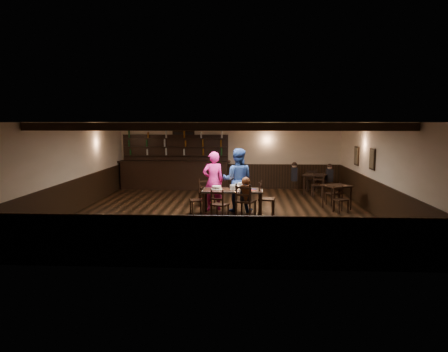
{
  "coord_description": "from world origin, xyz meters",
  "views": [
    {
      "loc": [
        0.7,
        -12.8,
        2.7
      ],
      "look_at": [
        0.01,
        0.2,
        1.09
      ],
      "focal_mm": 35.0,
      "sensor_mm": 36.0,
      "label": 1
    }
  ],
  "objects_px": {
    "chair_near_left": "(219,202)",
    "chair_near_right": "(244,199)",
    "dining_table": "(232,192)",
    "woman_pink": "(213,181)",
    "cake": "(217,188)",
    "bar_counter": "(175,171)",
    "man_blue": "(238,180)"
  },
  "relations": [
    {
      "from": "cake",
      "to": "woman_pink",
      "type": "bearing_deg",
      "value": 103.23
    },
    {
      "from": "dining_table",
      "to": "bar_counter",
      "type": "distance_m",
      "value": 5.58
    },
    {
      "from": "dining_table",
      "to": "chair_near_right",
      "type": "relative_size",
      "value": 1.7
    },
    {
      "from": "chair_near_right",
      "to": "bar_counter",
      "type": "relative_size",
      "value": 0.23
    },
    {
      "from": "chair_near_right",
      "to": "man_blue",
      "type": "height_order",
      "value": "man_blue"
    },
    {
      "from": "dining_table",
      "to": "man_blue",
      "type": "height_order",
      "value": "man_blue"
    },
    {
      "from": "dining_table",
      "to": "woman_pink",
      "type": "height_order",
      "value": "woman_pink"
    },
    {
      "from": "chair_near_left",
      "to": "bar_counter",
      "type": "bearing_deg",
      "value": 110.56
    },
    {
      "from": "dining_table",
      "to": "chair_near_left",
      "type": "xyz_separation_m",
      "value": [
        -0.36,
        -0.76,
        -0.17
      ]
    },
    {
      "from": "chair_near_left",
      "to": "dining_table",
      "type": "bearing_deg",
      "value": 65.05
    },
    {
      "from": "chair_near_right",
      "to": "woman_pink",
      "type": "xyz_separation_m",
      "value": [
        -0.97,
        1.34,
        0.31
      ]
    },
    {
      "from": "cake",
      "to": "chair_near_left",
      "type": "bearing_deg",
      "value": -82.29
    },
    {
      "from": "chair_near_left",
      "to": "woman_pink",
      "type": "bearing_deg",
      "value": 100.16
    },
    {
      "from": "chair_near_left",
      "to": "chair_near_right",
      "type": "xyz_separation_m",
      "value": [
        0.71,
        0.12,
        0.09
      ]
    },
    {
      "from": "chair_near_left",
      "to": "man_blue",
      "type": "bearing_deg",
      "value": 69.55
    },
    {
      "from": "chair_near_left",
      "to": "chair_near_right",
      "type": "bearing_deg",
      "value": 9.4
    },
    {
      "from": "man_blue",
      "to": "bar_counter",
      "type": "height_order",
      "value": "bar_counter"
    },
    {
      "from": "woman_pink",
      "to": "cake",
      "type": "distance_m",
      "value": 0.67
    },
    {
      "from": "chair_near_left",
      "to": "chair_near_right",
      "type": "distance_m",
      "value": 0.72
    },
    {
      "from": "chair_near_left",
      "to": "chair_near_right",
      "type": "height_order",
      "value": "chair_near_right"
    },
    {
      "from": "chair_near_right",
      "to": "cake",
      "type": "distance_m",
      "value": 1.1
    },
    {
      "from": "chair_near_right",
      "to": "man_blue",
      "type": "distance_m",
      "value": 1.27
    },
    {
      "from": "woman_pink",
      "to": "cake",
      "type": "relative_size",
      "value": 5.52
    },
    {
      "from": "woman_pink",
      "to": "chair_near_right",
      "type": "bearing_deg",
      "value": 106.61
    },
    {
      "from": "chair_near_left",
      "to": "cake",
      "type": "relative_size",
      "value": 2.68
    },
    {
      "from": "dining_table",
      "to": "cake",
      "type": "height_order",
      "value": "cake"
    },
    {
      "from": "dining_table",
      "to": "bar_counter",
      "type": "height_order",
      "value": "bar_counter"
    },
    {
      "from": "cake",
      "to": "bar_counter",
      "type": "distance_m",
      "value": 5.34
    },
    {
      "from": "man_blue",
      "to": "bar_counter",
      "type": "xyz_separation_m",
      "value": [
        -2.65,
        4.44,
        -0.23
      ]
    },
    {
      "from": "dining_table",
      "to": "chair_near_left",
      "type": "height_order",
      "value": "chair_near_left"
    },
    {
      "from": "man_blue",
      "to": "woman_pink",
      "type": "bearing_deg",
      "value": -5.79
    },
    {
      "from": "cake",
      "to": "chair_near_right",
      "type": "bearing_deg",
      "value": -40.53
    }
  ]
}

